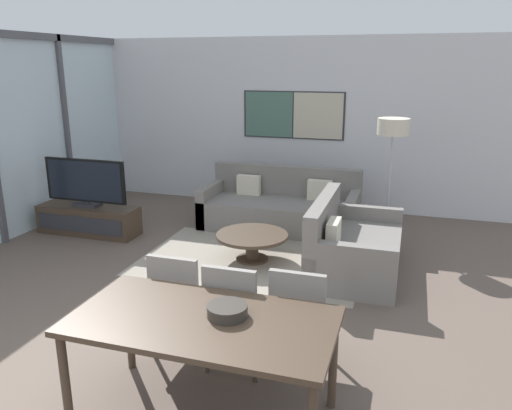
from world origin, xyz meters
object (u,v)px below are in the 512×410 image
at_px(dining_chair_right, 300,315).
at_px(floor_lamp, 393,134).
at_px(coffee_table, 252,240).
at_px(television, 85,183).
at_px(dining_table, 203,328).
at_px(dining_chair_left, 181,298).
at_px(fruit_bowl, 227,310).
at_px(sofa_main, 281,209).
at_px(tv_console, 89,220).
at_px(sofa_side, 349,249).
at_px(dining_chair_centre, 235,310).

xyz_separation_m(dining_chair_right, floor_lamp, (0.47, 3.49, 0.95)).
bearing_deg(coffee_table, television, 173.90).
xyz_separation_m(dining_table, dining_chair_left, (-0.50, 0.69, -0.18)).
height_order(dining_chair_left, fruit_bowl, dining_chair_left).
bearing_deg(coffee_table, sofa_main, 90.00).
xyz_separation_m(tv_console, dining_chair_left, (2.64, -2.44, 0.32)).
distance_m(dining_chair_right, fruit_bowl, 0.78).
bearing_deg(sofa_main, tv_console, -155.77).
relative_size(tv_console, dining_table, 0.85).
xyz_separation_m(tv_console, dining_chair_right, (3.64, -2.43, 0.32)).
distance_m(sofa_side, coffee_table, 1.19).
height_order(sofa_main, sofa_side, same).
bearing_deg(sofa_side, dining_table, 168.09).
bearing_deg(sofa_main, dining_chair_left, -88.76).
relative_size(coffee_table, dining_chair_right, 0.97).
height_order(tv_console, dining_table, dining_table).
relative_size(dining_chair_left, dining_chair_right, 1.00).
distance_m(sofa_main, dining_chair_left, 3.60).
height_order(dining_chair_left, dining_chair_centre, same).
height_order(television, fruit_bowl, television).
relative_size(television, fruit_bowl, 4.63).
distance_m(dining_chair_right, floor_lamp, 3.65).
xyz_separation_m(sofa_side, dining_chair_right, (-0.11, -2.19, 0.25)).
distance_m(sofa_main, fruit_bowl, 4.30).
xyz_separation_m(tv_console, fruit_bowl, (3.28, -3.06, 0.62)).
bearing_deg(television, dining_chair_left, -42.77).
bearing_deg(television, dining_table, -44.91).
height_order(sofa_side, dining_chair_right, dining_chair_right).
bearing_deg(dining_table, coffee_table, 101.45).
bearing_deg(dining_chair_right, television, 146.26).
relative_size(tv_console, fruit_bowl, 5.41).
bearing_deg(dining_chair_centre, sofa_side, 74.97).
xyz_separation_m(sofa_main, dining_chair_centre, (0.58, -3.66, 0.25)).
distance_m(sofa_side, dining_chair_centre, 2.36).
bearing_deg(television, sofa_side, -3.63).
bearing_deg(dining_table, dining_chair_centre, 90.00).
xyz_separation_m(television, dining_chair_centre, (3.14, -2.51, -0.23)).
bearing_deg(fruit_bowl, dining_chair_right, 60.31).
bearing_deg(dining_chair_left, dining_chair_right, 0.53).
distance_m(television, dining_table, 4.43).
bearing_deg(fruit_bowl, floor_lamp, 78.71).
bearing_deg(fruit_bowl, tv_console, 137.06).
distance_m(coffee_table, dining_table, 2.95).
relative_size(dining_table, dining_chair_centre, 1.89).
relative_size(television, dining_chair_left, 1.37).
xyz_separation_m(television, dining_table, (3.14, -3.13, -0.05)).
bearing_deg(floor_lamp, television, -165.51).
bearing_deg(dining_chair_left, dining_chair_centre, -7.89).
relative_size(television, dining_chair_centre, 1.37).
height_order(sofa_side, coffee_table, sofa_side).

